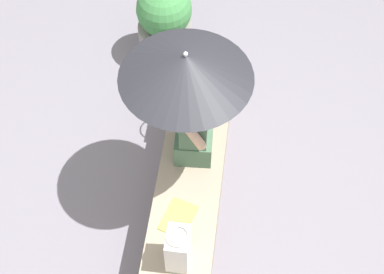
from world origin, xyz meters
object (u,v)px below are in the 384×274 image
at_px(parasol, 186,67).
at_px(tote_bag_canvas, 178,248).
at_px(planter_near, 165,22).
at_px(person_seated, 195,119).
at_px(handbag_black, 196,84).
at_px(magazine, 179,218).

xyz_separation_m(parasol, tote_bag_canvas, (-0.86, -0.06, -0.84)).
bearing_deg(parasol, planter_near, 15.47).
bearing_deg(planter_near, person_seated, -162.04).
relative_size(handbag_black, tote_bag_canvas, 1.00).
xyz_separation_m(parasol, magazine, (-0.54, -0.01, -1.01)).
bearing_deg(person_seated, planter_near, 17.96).
distance_m(person_seated, parasol, 0.64).
xyz_separation_m(handbag_black, planter_near, (0.93, 0.42, -0.25)).
bearing_deg(parasol, tote_bag_canvas, -176.21).
relative_size(person_seated, tote_bag_canvas, 2.38).
height_order(parasol, handbag_black, parasol).
relative_size(handbag_black, planter_near, 0.46).
height_order(person_seated, magazine, person_seated).
xyz_separation_m(person_seated, handbag_black, (0.50, 0.05, -0.20)).
bearing_deg(planter_near, handbag_black, -155.95).
xyz_separation_m(person_seated, tote_bag_canvas, (-0.92, -0.01, -0.20)).
height_order(person_seated, handbag_black, person_seated).
height_order(parasol, magazine, parasol).
bearing_deg(handbag_black, person_seated, -174.43).
bearing_deg(tote_bag_canvas, magazine, 8.16).
height_order(person_seated, tote_bag_canvas, person_seated).
bearing_deg(handbag_black, tote_bag_canvas, -177.74).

